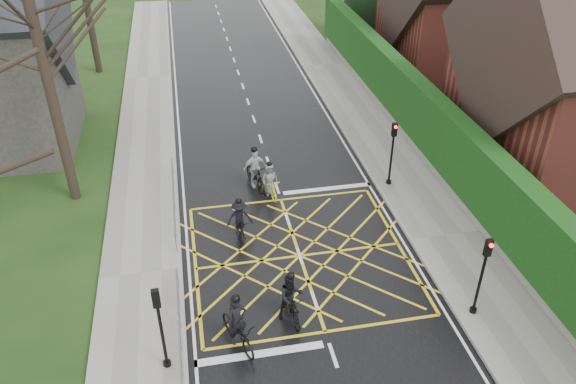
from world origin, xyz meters
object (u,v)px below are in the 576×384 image
object	(u,v)px
cyclist_back	(291,301)
cyclist_front	(255,172)
cyclist_rear	(238,328)
cyclist_mid	(240,222)
cyclist_lead	(270,184)

from	to	relation	value
cyclist_back	cyclist_front	world-z (taller)	cyclist_front
cyclist_back	cyclist_front	size ratio (longest dim) A/B	0.92
cyclist_rear	cyclist_mid	world-z (taller)	cyclist_rear
cyclist_mid	cyclist_front	xyz separation A→B (m)	(1.14, 3.58, 0.11)
cyclist_front	cyclist_lead	xyz separation A→B (m)	(0.55, -0.80, -0.18)
cyclist_front	cyclist_lead	size ratio (longest dim) A/B	1.19
cyclist_rear	cyclist_lead	xyz separation A→B (m)	(2.45, 8.44, -0.07)
cyclist_front	cyclist_rear	bearing A→B (deg)	-116.54
cyclist_back	cyclist_mid	size ratio (longest dim) A/B	1.08
cyclist_rear	cyclist_lead	bearing A→B (deg)	52.08
cyclist_rear	cyclist_front	distance (m)	9.44
cyclist_rear	cyclist_back	distance (m)	2.05
cyclist_back	cyclist_mid	xyz separation A→B (m)	(-1.12, 4.85, -0.08)
cyclist_rear	cyclist_front	bearing A→B (deg)	56.64
cyclist_mid	cyclist_rear	bearing A→B (deg)	-98.14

